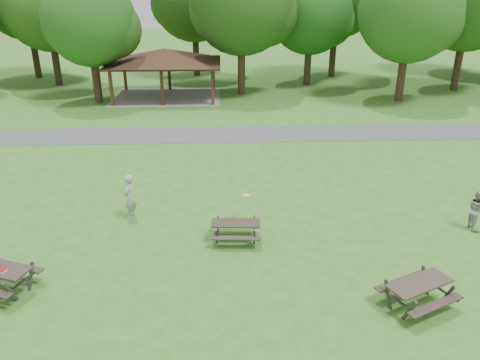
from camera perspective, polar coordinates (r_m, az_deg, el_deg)
name	(u,v)px	position (r m, az deg, el deg)	size (l,w,h in m)	color
ground	(215,265)	(15.68, -3.09, -10.26)	(160.00, 160.00, 0.00)	#346C1F
asphalt_path	(217,135)	(28.42, -2.88, 5.56)	(120.00, 3.20, 0.02)	#48484A
pavilion	(164,58)	(37.73, -9.19, 14.50)	(8.60, 7.01, 3.76)	#3C2615
tree_row_c	(49,7)	(44.47, -22.27, 18.98)	(8.19, 7.80, 10.67)	black
tree_row_d	(91,23)	(36.88, -17.72, 17.79)	(6.93, 6.60, 9.27)	black
tree_row_e	(243,6)	(38.18, 0.35, 20.49)	(8.40, 8.00, 11.02)	#322516
tree_row_f	(311,15)	(42.41, 8.69, 19.26)	(7.35, 7.00, 9.55)	#312316
tree_row_g	(411,14)	(37.79, 20.11, 18.46)	(7.77, 7.40, 10.25)	#312016
tree_row_h	(470,1)	(43.42, 26.28, 18.94)	(8.61, 8.20, 11.37)	black
tree_deep_b	(195,0)	(46.18, -5.48, 21.02)	(8.40, 8.00, 11.13)	black
picnic_table_middle	(236,227)	(16.71, -0.52, -5.72)	(1.81, 1.49, 0.75)	#2B251F
picnic_table_far	(419,288)	(14.49, 20.97, -12.21)	(2.40, 2.21, 0.83)	#312A23
frisbee_in_flight	(246,195)	(17.75, 0.78, -1.86)	(0.33, 0.33, 0.02)	yellow
frisbee_thrower	(129,197)	(18.61, -13.35, -2.00)	(0.66, 0.43, 1.81)	#A4A4A6
frisbee_catcher	(477,210)	(19.50, 26.92, -3.25)	(0.76, 0.59, 1.56)	#A1A1A4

